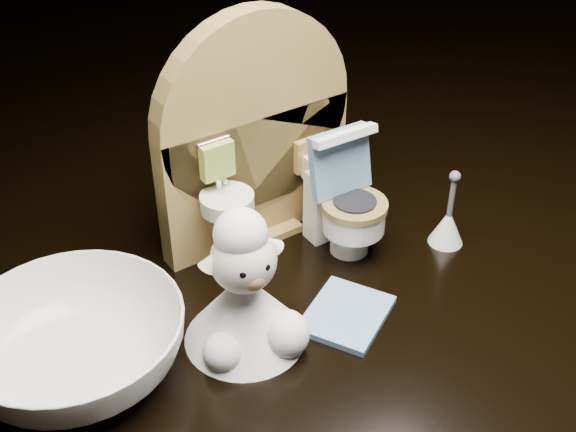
% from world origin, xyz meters
% --- Properties ---
extents(backdrop_panel, '(0.13, 0.05, 0.15)m').
position_xyz_m(backdrop_panel, '(-0.00, 0.06, 0.07)').
color(backdrop_panel, olive).
rests_on(backdrop_panel, ground).
extents(toy_toilet, '(0.04, 0.05, 0.08)m').
position_xyz_m(toy_toilet, '(0.04, 0.02, 0.03)').
color(toy_toilet, white).
rests_on(toy_toilet, ground).
extents(bath_mat, '(0.06, 0.06, 0.00)m').
position_xyz_m(bath_mat, '(-0.00, -0.03, 0.00)').
color(bath_mat, '#6588AE').
rests_on(bath_mat, ground).
extents(toilet_brush, '(0.02, 0.02, 0.05)m').
position_xyz_m(toilet_brush, '(0.09, -0.01, 0.01)').
color(toilet_brush, white).
rests_on(toilet_brush, ground).
extents(plush_lamb, '(0.07, 0.07, 0.09)m').
position_xyz_m(plush_lamb, '(-0.06, -0.02, 0.03)').
color(plush_lamb, white).
rests_on(plush_lamb, ground).
extents(ceramic_bowl, '(0.13, 0.13, 0.04)m').
position_xyz_m(ceramic_bowl, '(-0.14, 0.01, 0.02)').
color(ceramic_bowl, white).
rests_on(ceramic_bowl, ground).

